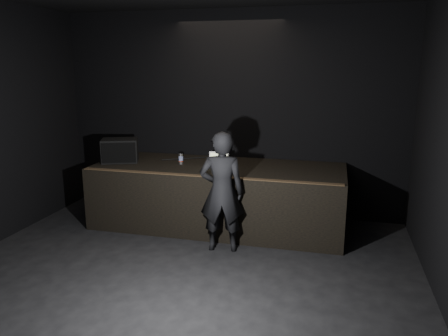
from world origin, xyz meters
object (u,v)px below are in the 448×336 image
stage_riser (218,196)px  laptop (218,163)px  stage_monitor (120,150)px  beer_can (181,159)px  person (222,192)px

stage_riser → laptop: bearing=-70.0°
stage_monitor → laptop: bearing=-18.5°
stage_monitor → laptop: 1.68m
beer_can → person: 1.33m
stage_monitor → beer_can: (1.04, 0.09, -0.10)m
beer_can → laptop: bearing=0.8°
beer_can → person: bearing=-44.7°
stage_monitor → person: person is taller
stage_monitor → laptop: size_ratio=1.94×
stage_riser → beer_can: beer_can is taller
stage_riser → person: size_ratio=2.34×
beer_can → person: person is taller
stage_monitor → beer_can: bearing=-17.0°
person → beer_can: bearing=-54.7°
beer_can → person: size_ratio=0.10×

